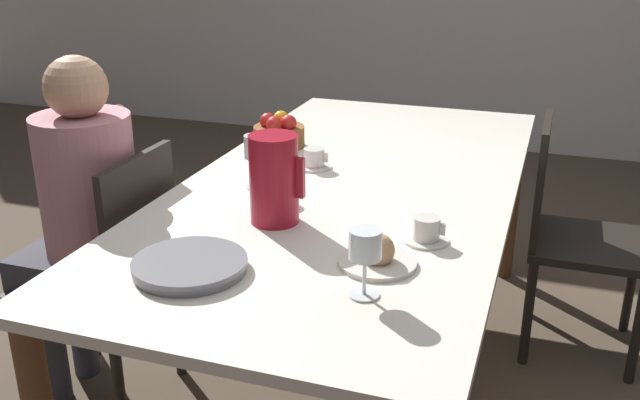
{
  "coord_description": "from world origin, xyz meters",
  "views": [
    {
      "loc": [
        0.61,
        -2.09,
        1.53
      ],
      "look_at": [
        0.0,
        -0.32,
        0.81
      ],
      "focal_mm": 40.0,
      "sensor_mm": 36.0,
      "label": 1
    }
  ],
  "objects_px": {
    "red_pitcher": "(274,179)",
    "serving_tray": "(190,265)",
    "teacup_near_person": "(426,231)",
    "teacup_across": "(314,160)",
    "person_seated": "(82,206)",
    "wine_glass_juice": "(365,249)",
    "fruit_bowl": "(279,133)",
    "chair_person_side": "(112,273)",
    "chair_opposite": "(571,231)",
    "wine_glass_water": "(256,149)",
    "bread_plate": "(377,255)"
  },
  "relations": [
    {
      "from": "red_pitcher",
      "to": "bread_plate",
      "type": "distance_m",
      "value": 0.39
    },
    {
      "from": "chair_person_side",
      "to": "fruit_bowl",
      "type": "relative_size",
      "value": 4.67
    },
    {
      "from": "chair_opposite",
      "to": "wine_glass_water",
      "type": "distance_m",
      "value": 1.24
    },
    {
      "from": "teacup_near_person",
      "to": "fruit_bowl",
      "type": "height_order",
      "value": "fruit_bowl"
    },
    {
      "from": "red_pitcher",
      "to": "teacup_across",
      "type": "bearing_deg",
      "value": 96.15
    },
    {
      "from": "chair_person_side",
      "to": "person_seated",
      "type": "height_order",
      "value": "person_seated"
    },
    {
      "from": "chair_person_side",
      "to": "person_seated",
      "type": "bearing_deg",
      "value": 88.62
    },
    {
      "from": "wine_glass_juice",
      "to": "teacup_near_person",
      "type": "bearing_deg",
      "value": 77.39
    },
    {
      "from": "wine_glass_water",
      "to": "fruit_bowl",
      "type": "relative_size",
      "value": 0.9
    },
    {
      "from": "red_pitcher",
      "to": "serving_tray",
      "type": "xyz_separation_m",
      "value": [
        -0.08,
        -0.35,
        -0.11
      ]
    },
    {
      "from": "person_seated",
      "to": "serving_tray",
      "type": "relative_size",
      "value": 4.26
    },
    {
      "from": "chair_person_side",
      "to": "teacup_across",
      "type": "relative_size",
      "value": 7.38
    },
    {
      "from": "wine_glass_water",
      "to": "teacup_near_person",
      "type": "xyz_separation_m",
      "value": [
        0.58,
        -0.23,
        -0.1
      ]
    },
    {
      "from": "wine_glass_juice",
      "to": "fruit_bowl",
      "type": "relative_size",
      "value": 0.84
    },
    {
      "from": "red_pitcher",
      "to": "bread_plate",
      "type": "height_order",
      "value": "red_pitcher"
    },
    {
      "from": "chair_opposite",
      "to": "red_pitcher",
      "type": "distance_m",
      "value": 1.27
    },
    {
      "from": "teacup_near_person",
      "to": "chair_person_side",
      "type": "bearing_deg",
      "value": 177.65
    },
    {
      "from": "person_seated",
      "to": "wine_glass_water",
      "type": "bearing_deg",
      "value": -70.26
    },
    {
      "from": "chair_opposite",
      "to": "person_seated",
      "type": "bearing_deg",
      "value": -60.62
    },
    {
      "from": "red_pitcher",
      "to": "teacup_near_person",
      "type": "xyz_separation_m",
      "value": [
        0.43,
        0.0,
        -0.1
      ]
    },
    {
      "from": "serving_tray",
      "to": "bread_plate",
      "type": "xyz_separation_m",
      "value": [
        0.42,
        0.18,
        0.01
      ]
    },
    {
      "from": "chair_person_side",
      "to": "wine_glass_juice",
      "type": "relative_size",
      "value": 5.54
    },
    {
      "from": "wine_glass_juice",
      "to": "teacup_across",
      "type": "relative_size",
      "value": 1.33
    },
    {
      "from": "red_pitcher",
      "to": "wine_glass_juice",
      "type": "bearing_deg",
      "value": -43.46
    },
    {
      "from": "wine_glass_water",
      "to": "teacup_across",
      "type": "distance_m",
      "value": 0.28
    },
    {
      "from": "teacup_across",
      "to": "serving_tray",
      "type": "xyz_separation_m",
      "value": [
        -0.02,
        -0.83,
        -0.01
      ]
    },
    {
      "from": "person_seated",
      "to": "red_pitcher",
      "type": "bearing_deg",
      "value": -93.86
    },
    {
      "from": "chair_person_side",
      "to": "wine_glass_juice",
      "type": "height_order",
      "value": "wine_glass_juice"
    },
    {
      "from": "wine_glass_water",
      "to": "bread_plate",
      "type": "distance_m",
      "value": 0.65
    },
    {
      "from": "red_pitcher",
      "to": "teacup_across",
      "type": "distance_m",
      "value": 0.49
    },
    {
      "from": "chair_person_side",
      "to": "chair_opposite",
      "type": "relative_size",
      "value": 1.0
    },
    {
      "from": "person_seated",
      "to": "fruit_bowl",
      "type": "relative_size",
      "value": 6.22
    },
    {
      "from": "person_seated",
      "to": "serving_tray",
      "type": "bearing_deg",
      "value": -123.23
    },
    {
      "from": "red_pitcher",
      "to": "wine_glass_water",
      "type": "relative_size",
      "value": 1.46
    },
    {
      "from": "chair_person_side",
      "to": "chair_opposite",
      "type": "distance_m",
      "value": 1.64
    },
    {
      "from": "red_pitcher",
      "to": "serving_tray",
      "type": "bearing_deg",
      "value": -102.25
    },
    {
      "from": "chair_opposite",
      "to": "wine_glass_water",
      "type": "relative_size",
      "value": 5.17
    },
    {
      "from": "red_pitcher",
      "to": "wine_glass_juice",
      "type": "relative_size",
      "value": 1.56
    },
    {
      "from": "person_seated",
      "to": "bread_plate",
      "type": "bearing_deg",
      "value": -102.1
    },
    {
      "from": "serving_tray",
      "to": "wine_glass_water",
      "type": "bearing_deg",
      "value": 97.83
    },
    {
      "from": "chair_person_side",
      "to": "fruit_bowl",
      "type": "height_order",
      "value": "chair_person_side"
    },
    {
      "from": "chair_opposite",
      "to": "teacup_across",
      "type": "distance_m",
      "value": 1.0
    },
    {
      "from": "chair_person_side",
      "to": "wine_glass_juice",
      "type": "xyz_separation_m",
      "value": [
        0.95,
        -0.38,
        0.4
      ]
    },
    {
      "from": "person_seated",
      "to": "wine_glass_juice",
      "type": "xyz_separation_m",
      "value": [
        1.03,
        -0.38,
        0.18
      ]
    },
    {
      "from": "wine_glass_juice",
      "to": "bread_plate",
      "type": "height_order",
      "value": "wine_glass_juice"
    },
    {
      "from": "person_seated",
      "to": "teacup_across",
      "type": "xyz_separation_m",
      "value": [
        0.63,
        0.43,
        0.09
      ]
    },
    {
      "from": "person_seated",
      "to": "red_pitcher",
      "type": "height_order",
      "value": "person_seated"
    },
    {
      "from": "chair_person_side",
      "to": "chair_opposite",
      "type": "xyz_separation_m",
      "value": [
        1.41,
        0.84,
        0.0
      ]
    },
    {
      "from": "chair_person_side",
      "to": "bread_plate",
      "type": "xyz_separation_m",
      "value": [
        0.94,
        -0.22,
        0.31
      ]
    },
    {
      "from": "wine_glass_water",
      "to": "bread_plate",
      "type": "relative_size",
      "value": 0.89
    }
  ]
}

